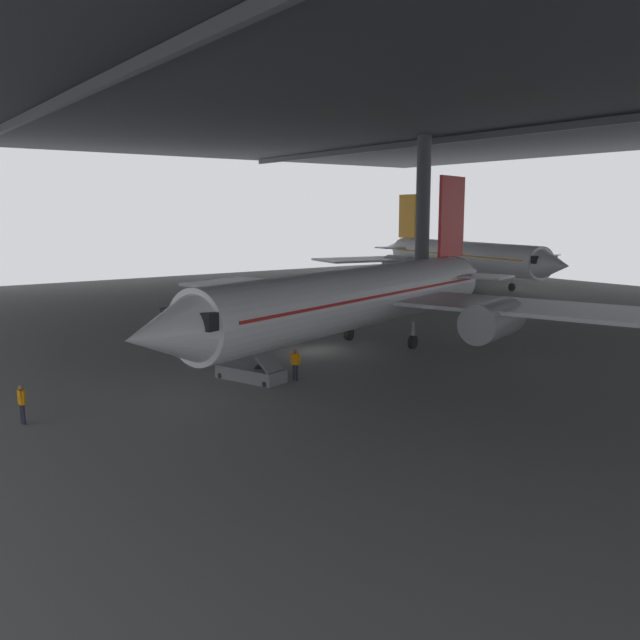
# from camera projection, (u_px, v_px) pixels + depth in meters

# --- Properties ---
(ground_plane) EXTENTS (110.00, 110.00, 0.00)m
(ground_plane) POSITION_uv_depth(u_px,v_px,m) (321.00, 352.00, 43.75)
(ground_plane) COLOR slate
(hangar_structure) EXTENTS (121.00, 99.00, 18.32)m
(hangar_structure) POSITION_uv_depth(u_px,v_px,m) (474.00, 91.00, 48.98)
(hangar_structure) COLOR #4C4F54
(hangar_structure) RESTS_ON ground_plane
(airplane_main) EXTENTS (36.51, 36.86, 11.77)m
(airplane_main) POSITION_uv_depth(u_px,v_px,m) (363.00, 297.00, 43.95)
(airplane_main) COLOR white
(airplane_main) RESTS_ON ground_plane
(boarding_stairs) EXTENTS (4.49, 2.66, 4.72)m
(boarding_stairs) POSITION_uv_depth(u_px,v_px,m) (250.00, 366.00, 36.38)
(boarding_stairs) COLOR slate
(boarding_stairs) RESTS_ON ground_plane
(crew_worker_near_nose) EXTENTS (0.55, 0.27, 1.75)m
(crew_worker_near_nose) POSITION_uv_depth(u_px,v_px,m) (22.00, 401.00, 28.70)
(crew_worker_near_nose) COLOR #232838
(crew_worker_near_nose) RESTS_ON ground_plane
(crew_worker_by_stairs) EXTENTS (0.45, 0.40, 1.72)m
(crew_worker_by_stairs) POSITION_uv_depth(u_px,v_px,m) (295.00, 362.00, 36.24)
(crew_worker_by_stairs) COLOR #232838
(crew_worker_by_stairs) RESTS_ON ground_plane
(airplane_distant) EXTENTS (36.46, 35.66, 11.46)m
(airplane_distant) POSITION_uv_depth(u_px,v_px,m) (460.00, 256.00, 85.94)
(airplane_distant) COLOR white
(airplane_distant) RESTS_ON ground_plane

